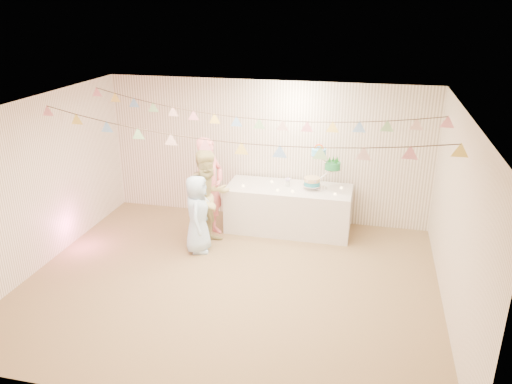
% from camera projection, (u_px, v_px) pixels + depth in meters
% --- Properties ---
extents(floor, '(6.00, 6.00, 0.00)m').
position_uv_depth(floor, '(231.00, 282.00, 7.39)').
color(floor, olive).
rests_on(floor, ground).
extents(ceiling, '(6.00, 6.00, 0.00)m').
position_uv_depth(ceiling, '(227.00, 108.00, 6.45)').
color(ceiling, white).
rests_on(ceiling, ground).
extents(back_wall, '(6.00, 6.00, 0.00)m').
position_uv_depth(back_wall, '(267.00, 151.00, 9.19)').
color(back_wall, white).
rests_on(back_wall, ground).
extents(front_wall, '(6.00, 6.00, 0.00)m').
position_uv_depth(front_wall, '(154.00, 299.00, 4.65)').
color(front_wall, white).
rests_on(front_wall, ground).
extents(left_wall, '(5.00, 5.00, 0.00)m').
position_uv_depth(left_wall, '(39.00, 184.00, 7.56)').
color(left_wall, white).
rests_on(left_wall, ground).
extents(right_wall, '(5.00, 5.00, 0.00)m').
position_uv_depth(right_wall, '(457.00, 222.00, 6.28)').
color(right_wall, white).
rests_on(right_wall, ground).
extents(table, '(2.19, 0.88, 0.82)m').
position_uv_depth(table, '(289.00, 209.00, 8.94)').
color(table, silver).
rests_on(table, floor).
extents(cake_stand, '(0.67, 0.40, 0.75)m').
position_uv_depth(cake_stand, '(321.00, 172.00, 8.61)').
color(cake_stand, silver).
rests_on(cake_stand, table).
extents(cake_bottom, '(0.31, 0.31, 0.15)m').
position_uv_depth(cake_bottom, '(312.00, 188.00, 8.69)').
color(cake_bottom, teal).
rests_on(cake_bottom, cake_stand).
extents(cake_middle, '(0.27, 0.27, 0.22)m').
position_uv_depth(cake_middle, '(332.00, 172.00, 8.66)').
color(cake_middle, '#1C8141').
rests_on(cake_middle, cake_stand).
extents(cake_top_tier, '(0.25, 0.25, 0.19)m').
position_uv_depth(cake_top_tier, '(318.00, 159.00, 8.50)').
color(cake_top_tier, '#4CBBF0').
rests_on(cake_top_tier, cake_stand).
extents(platter, '(0.37, 0.37, 0.02)m').
position_uv_depth(platter, '(253.00, 189.00, 8.90)').
color(platter, white).
rests_on(platter, table).
extents(posy, '(0.14, 0.14, 0.16)m').
position_uv_depth(posy, '(288.00, 186.00, 8.84)').
color(posy, white).
rests_on(posy, table).
extents(person_adult_a, '(0.64, 0.76, 1.77)m').
position_uv_depth(person_adult_a, '(209.00, 188.00, 8.58)').
color(person_adult_a, pink).
rests_on(person_adult_a, floor).
extents(person_adult_b, '(0.98, 1.02, 1.66)m').
position_uv_depth(person_adult_b, '(209.00, 198.00, 8.29)').
color(person_adult_b, tan).
rests_on(person_adult_b, floor).
extents(person_child, '(0.53, 0.71, 1.31)m').
position_uv_depth(person_child, '(198.00, 214.00, 8.10)').
color(person_child, '#B4DCFF').
rests_on(person_child, floor).
extents(bunting_back, '(5.60, 1.10, 0.40)m').
position_uv_depth(bunting_back, '(248.00, 110.00, 7.54)').
color(bunting_back, pink).
rests_on(bunting_back, ceiling).
extents(bunting_front, '(5.60, 0.90, 0.36)m').
position_uv_depth(bunting_front, '(223.00, 133.00, 6.37)').
color(bunting_front, '#72A5E5').
rests_on(bunting_front, ceiling).
extents(tealight_0, '(0.04, 0.04, 0.03)m').
position_uv_depth(tealight_0, '(243.00, 186.00, 8.82)').
color(tealight_0, '#FFD88C').
rests_on(tealight_0, table).
extents(tealight_1, '(0.04, 0.04, 0.03)m').
position_uv_depth(tealight_1, '(272.00, 181.00, 9.02)').
color(tealight_1, '#FFD88C').
rests_on(tealight_1, table).
extents(tealight_2, '(0.04, 0.04, 0.03)m').
position_uv_depth(tealight_2, '(293.00, 191.00, 8.56)').
color(tealight_2, '#FFD88C').
rests_on(tealight_2, table).
extents(tealight_3, '(0.04, 0.04, 0.03)m').
position_uv_depth(tealight_3, '(311.00, 184.00, 8.91)').
color(tealight_3, '#FFD88C').
rests_on(tealight_3, table).
extents(tealight_4, '(0.04, 0.04, 0.03)m').
position_uv_depth(tealight_4, '(335.00, 194.00, 8.45)').
color(tealight_4, '#FFD88C').
rests_on(tealight_4, table).
extents(tealight_5, '(0.04, 0.04, 0.03)m').
position_uv_depth(tealight_5, '(341.00, 188.00, 8.73)').
color(tealight_5, '#FFD88C').
rests_on(tealight_5, table).
extents(tealight_6, '(0.04, 0.04, 0.03)m').
position_uv_depth(tealight_6, '(278.00, 190.00, 8.62)').
color(tealight_6, '#FFD88C').
rests_on(tealight_6, table).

